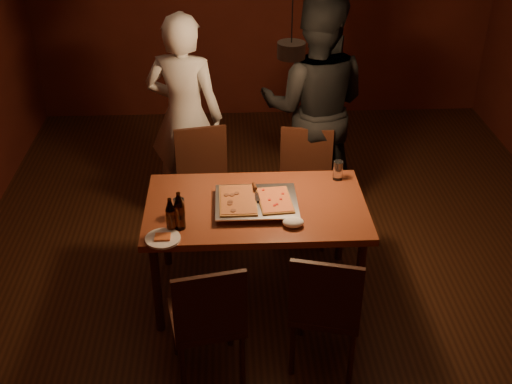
{
  "coord_description": "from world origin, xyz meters",
  "views": [
    {
      "loc": [
        -0.41,
        -3.91,
        3.06
      ],
      "look_at": [
        -0.23,
        -0.23,
        0.85
      ],
      "focal_mm": 45.0,
      "sensor_mm": 36.0,
      "label": 1
    }
  ],
  "objects_px": {
    "chair_near_left": "(208,313)",
    "pendant_lamp": "(291,48)",
    "beer_bottle_a": "(170,214)",
    "beer_bottle_b": "(179,211)",
    "dining_table": "(256,214)",
    "diner_dark": "(314,108)",
    "plate_slice": "(163,238)",
    "pizza_tray": "(256,204)",
    "diner_white": "(185,117)",
    "chair_far_left": "(204,173)",
    "chair_far_right": "(305,175)",
    "chair_near_right": "(326,302)"
  },
  "relations": [
    {
      "from": "diner_white",
      "to": "beer_bottle_a",
      "type": "bearing_deg",
      "value": 102.83
    },
    {
      "from": "chair_far_right",
      "to": "diner_dark",
      "type": "distance_m",
      "value": 0.58
    },
    {
      "from": "chair_near_left",
      "to": "diner_white",
      "type": "xyz_separation_m",
      "value": [
        -0.21,
        2.04,
        0.34
      ]
    },
    {
      "from": "chair_near_right",
      "to": "chair_near_left",
      "type": "bearing_deg",
      "value": -160.14
    },
    {
      "from": "beer_bottle_b",
      "to": "pendant_lamp",
      "type": "height_order",
      "value": "pendant_lamp"
    },
    {
      "from": "chair_near_right",
      "to": "plate_slice",
      "type": "relative_size",
      "value": 2.31
    },
    {
      "from": "pizza_tray",
      "to": "diner_white",
      "type": "height_order",
      "value": "diner_white"
    },
    {
      "from": "chair_far_left",
      "to": "chair_near_right",
      "type": "distance_m",
      "value": 1.77
    },
    {
      "from": "dining_table",
      "to": "chair_near_left",
      "type": "distance_m",
      "value": 0.91
    },
    {
      "from": "beer_bottle_b",
      "to": "dining_table",
      "type": "bearing_deg",
      "value": 27.34
    },
    {
      "from": "chair_near_left",
      "to": "chair_near_right",
      "type": "bearing_deg",
      "value": -5.53
    },
    {
      "from": "dining_table",
      "to": "pendant_lamp",
      "type": "height_order",
      "value": "pendant_lamp"
    },
    {
      "from": "beer_bottle_a",
      "to": "plate_slice",
      "type": "bearing_deg",
      "value": -113.8
    },
    {
      "from": "diner_white",
      "to": "pendant_lamp",
      "type": "xyz_separation_m",
      "value": [
        0.77,
        -0.97,
        0.89
      ]
    },
    {
      "from": "pizza_tray",
      "to": "beer_bottle_b",
      "type": "relative_size",
      "value": 2.1
    },
    {
      "from": "chair_near_right",
      "to": "diner_dark",
      "type": "distance_m",
      "value": 1.99
    },
    {
      "from": "beer_bottle_a",
      "to": "beer_bottle_b",
      "type": "relative_size",
      "value": 0.89
    },
    {
      "from": "dining_table",
      "to": "diner_dark",
      "type": "xyz_separation_m",
      "value": [
        0.54,
        1.17,
        0.27
      ]
    },
    {
      "from": "plate_slice",
      "to": "diner_white",
      "type": "bearing_deg",
      "value": 87.51
    },
    {
      "from": "pizza_tray",
      "to": "pendant_lamp",
      "type": "height_order",
      "value": "pendant_lamp"
    },
    {
      "from": "chair_near_left",
      "to": "pizza_tray",
      "type": "distance_m",
      "value": 0.9
    },
    {
      "from": "chair_far_left",
      "to": "pizza_tray",
      "type": "distance_m",
      "value": 0.97
    },
    {
      "from": "chair_near_right",
      "to": "beer_bottle_b",
      "type": "relative_size",
      "value": 1.95
    },
    {
      "from": "beer_bottle_a",
      "to": "diner_white",
      "type": "height_order",
      "value": "diner_white"
    },
    {
      "from": "pizza_tray",
      "to": "pendant_lamp",
      "type": "distance_m",
      "value": 1.05
    },
    {
      "from": "diner_dark",
      "to": "plate_slice",
      "type": "bearing_deg",
      "value": 65.18
    },
    {
      "from": "chair_far_left",
      "to": "diner_white",
      "type": "bearing_deg",
      "value": -78.79
    },
    {
      "from": "beer_bottle_b",
      "to": "beer_bottle_a",
      "type": "bearing_deg",
      "value": -161.15
    },
    {
      "from": "chair_far_right",
      "to": "plate_slice",
      "type": "xyz_separation_m",
      "value": [
        -1.03,
        -1.16,
        0.22
      ]
    },
    {
      "from": "chair_near_right",
      "to": "beer_bottle_a",
      "type": "xyz_separation_m",
      "value": [
        -0.93,
        0.49,
        0.33
      ]
    },
    {
      "from": "chair_far_right",
      "to": "chair_near_right",
      "type": "bearing_deg",
      "value": 99.56
    },
    {
      "from": "diner_white",
      "to": "pizza_tray",
      "type": "bearing_deg",
      "value": 127.05
    },
    {
      "from": "chair_near_right",
      "to": "plate_slice",
      "type": "xyz_separation_m",
      "value": [
        -0.98,
        0.38,
        0.22
      ]
    },
    {
      "from": "beer_bottle_a",
      "to": "chair_far_left",
      "type": "bearing_deg",
      "value": 81.16
    },
    {
      "from": "chair_near_right",
      "to": "diner_dark",
      "type": "bearing_deg",
      "value": 99.84
    },
    {
      "from": "plate_slice",
      "to": "diner_dark",
      "type": "bearing_deg",
      "value": 53.82
    },
    {
      "from": "diner_white",
      "to": "beer_bottle_b",
      "type": "bearing_deg",
      "value": 104.99
    },
    {
      "from": "beer_bottle_b",
      "to": "pendant_lamp",
      "type": "bearing_deg",
      "value": 33.7
    },
    {
      "from": "dining_table",
      "to": "beer_bottle_b",
      "type": "relative_size",
      "value": 5.72
    },
    {
      "from": "chair_near_left",
      "to": "pendant_lamp",
      "type": "bearing_deg",
      "value": 51.6
    },
    {
      "from": "chair_far_right",
      "to": "pendant_lamp",
      "type": "distance_m",
      "value": 1.35
    },
    {
      "from": "dining_table",
      "to": "chair_near_left",
      "type": "xyz_separation_m",
      "value": [
        -0.32,
        -0.84,
        -0.14
      ]
    },
    {
      "from": "chair_far_left",
      "to": "pendant_lamp",
      "type": "xyz_separation_m",
      "value": [
        0.61,
        -0.6,
        1.22
      ]
    },
    {
      "from": "pizza_tray",
      "to": "beer_bottle_a",
      "type": "bearing_deg",
      "value": -151.46
    },
    {
      "from": "beer_bottle_a",
      "to": "diner_dark",
      "type": "height_order",
      "value": "diner_dark"
    },
    {
      "from": "chair_far_right",
      "to": "diner_white",
      "type": "relative_size",
      "value": 0.28
    },
    {
      "from": "beer_bottle_b",
      "to": "chair_far_right",
      "type": "bearing_deg",
      "value": 48.02
    },
    {
      "from": "chair_far_left",
      "to": "pendant_lamp",
      "type": "height_order",
      "value": "pendant_lamp"
    },
    {
      "from": "pizza_tray",
      "to": "diner_white",
      "type": "bearing_deg",
      "value": 117.78
    },
    {
      "from": "dining_table",
      "to": "beer_bottle_b",
      "type": "distance_m",
      "value": 0.6
    }
  ]
}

